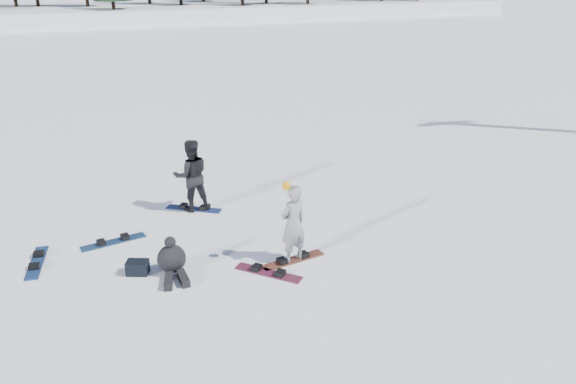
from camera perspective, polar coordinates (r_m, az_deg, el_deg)
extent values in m
plane|color=white|center=(12.87, 0.92, -6.15)|extent=(420.00, 420.00, 0.00)
cube|color=white|center=(66.05, -16.95, 15.42)|extent=(90.00, 14.00, 5.00)
ellipsoid|color=white|center=(212.92, -13.94, 16.36)|extent=(182.00, 140.00, 53.20)
ellipsoid|color=white|center=(227.24, 10.75, 17.16)|extent=(156.00, 120.00, 50.40)
ellipsoid|color=white|center=(173.83, 1.87, 16.45)|extent=(117.00, 90.00, 45.00)
imported|color=#9D9DA2|center=(12.10, 0.52, -3.29)|extent=(0.76, 0.63, 1.81)
sphere|color=#EFA20C|center=(11.55, -0.19, 0.63)|extent=(0.18, 0.18, 0.18)
imported|color=black|center=(14.84, -9.79, 1.66)|extent=(0.96, 0.75, 1.94)
ellipsoid|color=black|center=(12.18, -11.75, -6.65)|extent=(0.65, 0.56, 0.64)
sphere|color=black|center=(12.00, -11.89, -5.00)|extent=(0.24, 0.24, 0.24)
cube|color=black|center=(11.93, -10.58, -8.62)|extent=(0.20, 0.56, 0.16)
cube|color=black|center=(11.90, -12.03, -8.83)|extent=(0.28, 0.58, 0.16)
cube|color=black|center=(12.39, -15.04, -7.41)|extent=(0.53, 0.44, 0.30)
cube|color=brown|center=(12.52, 0.50, -6.95)|extent=(1.53, 0.56, 0.03)
cube|color=navy|center=(15.20, -9.55, -1.70)|extent=(1.42, 1.03, 0.03)
cube|color=navy|center=(13.60, -24.14, -6.55)|extent=(0.45, 1.52, 0.03)
cube|color=maroon|center=(12.06, -2.01, -8.21)|extent=(1.27, 1.25, 0.03)
cube|color=navy|center=(13.91, -17.31, -4.86)|extent=(1.53, 0.58, 0.03)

